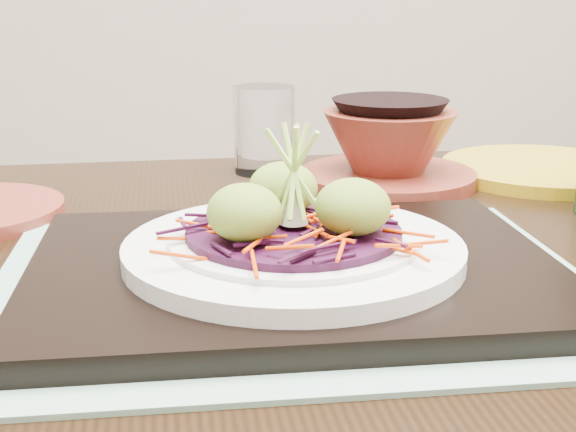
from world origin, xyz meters
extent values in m
cube|color=black|center=(-0.09, -0.09, 0.68)|extent=(1.14, 0.78, 0.04)
cube|color=#83A993|center=(-0.12, -0.15, 0.70)|extent=(0.43, 0.35, 0.00)
cube|color=black|center=(-0.12, -0.15, 0.71)|extent=(0.38, 0.29, 0.02)
cylinder|color=silver|center=(-0.12, -0.15, 0.72)|extent=(0.23, 0.23, 0.01)
cylinder|color=silver|center=(-0.12, -0.15, 0.73)|extent=(0.17, 0.17, 0.01)
cylinder|color=#2E0922|center=(-0.12, -0.15, 0.74)|extent=(0.15, 0.15, 0.01)
ellipsoid|color=olive|center=(-0.15, -0.17, 0.76)|extent=(0.06, 0.06, 0.04)
ellipsoid|color=olive|center=(-0.08, -0.17, 0.76)|extent=(0.06, 0.06, 0.04)
ellipsoid|color=olive|center=(-0.12, -0.11, 0.76)|extent=(0.06, 0.06, 0.04)
cylinder|color=white|center=(-0.08, 0.20, 0.75)|extent=(0.09, 0.09, 0.09)
cylinder|color=maroon|center=(0.04, 0.12, 0.70)|extent=(0.22, 0.22, 0.01)
cylinder|color=#A68312|center=(0.21, 0.12, 0.70)|extent=(0.28, 0.28, 0.01)
camera|label=1|loc=(-0.22, -0.66, 0.90)|focal=50.00mm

